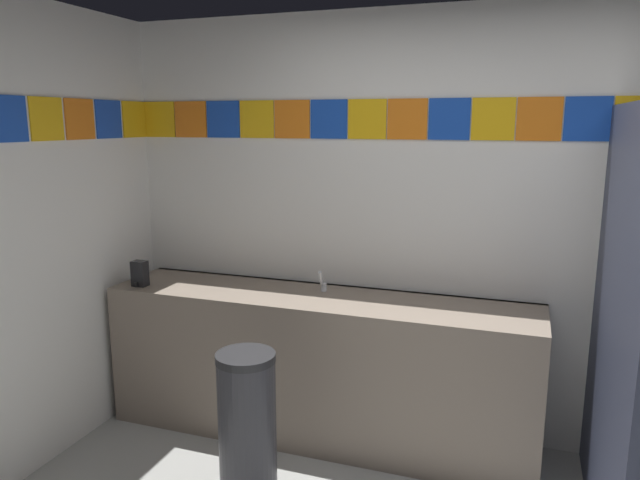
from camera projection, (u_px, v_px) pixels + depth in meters
The scene contains 5 objects.
wall_back at pixel (487, 231), 3.41m from camera, with size 4.52×0.09×2.53m.
vanity_counter at pixel (318, 365), 3.57m from camera, with size 2.57×0.56×0.88m.
faucet_center at pixel (323, 283), 3.56m from camera, with size 0.04×0.10×0.14m.
soap_dispenser at pixel (140, 274), 3.69m from camera, with size 0.09×0.09×0.16m.
trash_bin at pixel (247, 427), 2.96m from camera, with size 0.30×0.30×0.78m.
Camera 1 is at (0.20, -1.81, 1.89)m, focal length 33.17 mm.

